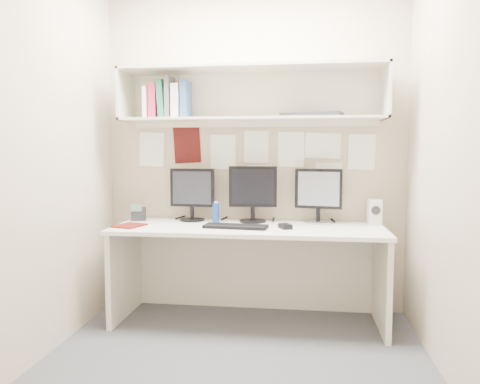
# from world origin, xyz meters

# --- Properties ---
(floor) EXTENTS (2.40, 2.00, 0.01)m
(floor) POSITION_xyz_m (0.00, 0.00, 0.00)
(floor) COLOR #434448
(floor) RESTS_ON ground
(wall_back) EXTENTS (2.40, 0.02, 2.60)m
(wall_back) POSITION_xyz_m (0.00, 1.00, 1.30)
(wall_back) COLOR tan
(wall_back) RESTS_ON ground
(wall_front) EXTENTS (2.40, 0.02, 2.60)m
(wall_front) POSITION_xyz_m (0.00, -1.00, 1.30)
(wall_front) COLOR tan
(wall_front) RESTS_ON ground
(wall_left) EXTENTS (0.02, 2.00, 2.60)m
(wall_left) POSITION_xyz_m (-1.20, 0.00, 1.30)
(wall_left) COLOR tan
(wall_left) RESTS_ON ground
(wall_right) EXTENTS (0.02, 2.00, 2.60)m
(wall_right) POSITION_xyz_m (1.20, 0.00, 1.30)
(wall_right) COLOR tan
(wall_right) RESTS_ON ground
(desk) EXTENTS (2.00, 0.70, 0.73)m
(desk) POSITION_xyz_m (0.00, 0.65, 0.37)
(desk) COLOR silver
(desk) RESTS_ON floor
(overhead_hutch) EXTENTS (2.00, 0.38, 0.40)m
(overhead_hutch) POSITION_xyz_m (0.00, 0.86, 1.72)
(overhead_hutch) COLOR beige
(overhead_hutch) RESTS_ON wall_back
(pinned_papers) EXTENTS (1.92, 0.01, 0.48)m
(pinned_papers) POSITION_xyz_m (0.00, 0.99, 1.25)
(pinned_papers) COLOR white
(pinned_papers) RESTS_ON wall_back
(monitor_left) EXTENTS (0.36, 0.20, 0.42)m
(monitor_left) POSITION_xyz_m (-0.48, 0.87, 0.96)
(monitor_left) COLOR black
(monitor_left) RESTS_ON desk
(monitor_center) EXTENTS (0.38, 0.21, 0.44)m
(monitor_center) POSITION_xyz_m (0.01, 0.87, 0.97)
(monitor_center) COLOR black
(monitor_center) RESTS_ON desk
(monitor_right) EXTENTS (0.36, 0.20, 0.42)m
(monitor_right) POSITION_xyz_m (0.52, 0.87, 0.96)
(monitor_right) COLOR #A5A5AA
(monitor_right) RESTS_ON desk
(keyboard) EXTENTS (0.47, 0.21, 0.02)m
(keyboard) POSITION_xyz_m (-0.08, 0.55, 0.74)
(keyboard) COLOR black
(keyboard) RESTS_ON desk
(mouse) EXTENTS (0.11, 0.13, 0.03)m
(mouse) POSITION_xyz_m (0.27, 0.57, 0.75)
(mouse) COLOR black
(mouse) RESTS_ON desk
(speaker) EXTENTS (0.10, 0.10, 0.19)m
(speaker) POSITION_xyz_m (0.94, 0.85, 0.83)
(speaker) COLOR silver
(speaker) RESTS_ON desk
(blue_bottle) EXTENTS (0.05, 0.05, 0.17)m
(blue_bottle) POSITION_xyz_m (-0.27, 0.80, 0.81)
(blue_bottle) COLOR navy
(blue_bottle) RESTS_ON desk
(maroon_notebook) EXTENTS (0.24, 0.26, 0.01)m
(maroon_notebook) POSITION_xyz_m (-0.87, 0.52, 0.74)
(maroon_notebook) COLOR #590F0F
(maroon_notebook) RESTS_ON desk
(desk_phone) EXTENTS (0.13, 0.12, 0.14)m
(desk_phone) POSITION_xyz_m (-0.91, 0.82, 0.78)
(desk_phone) COLOR black
(desk_phone) RESTS_ON desk
(book_stack) EXTENTS (0.34, 0.20, 0.32)m
(book_stack) POSITION_xyz_m (-0.65, 0.79, 1.68)
(book_stack) COLOR white
(book_stack) RESTS_ON overhead_hutch
(hutch_tray) EXTENTS (0.48, 0.29, 0.03)m
(hutch_tray) POSITION_xyz_m (0.45, 0.79, 1.56)
(hutch_tray) COLOR black
(hutch_tray) RESTS_ON overhead_hutch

